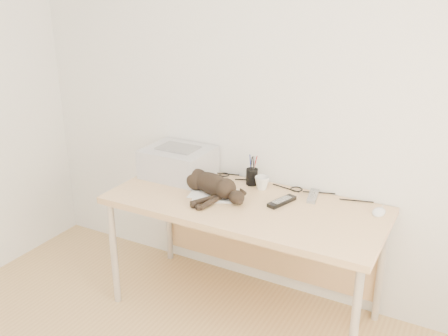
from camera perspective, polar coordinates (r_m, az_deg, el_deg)
The scene contains 11 objects.
wall_back at distance 3.01m, azimuth 5.57°, elevation 8.37°, with size 3.50×3.50×0.00m, color white.
desk at distance 3.01m, azimuth 3.05°, elevation -5.64°, with size 1.60×0.70×0.74m.
printer at distance 3.24m, azimuth -5.22°, elevation 0.70°, with size 0.41×0.35×0.20m.
papers at distance 2.96m, azimuth -1.14°, elevation -3.10°, with size 0.34×0.28×0.01m.
cat at distance 2.97m, azimuth -1.63°, elevation -1.91°, with size 0.58×0.37×0.14m.
mug at distance 3.04m, azimuth 4.36°, elevation -1.73°, with size 0.09×0.09×0.08m, color white.
pen_cup at distance 3.11m, azimuth 3.21°, elevation -0.96°, with size 0.07×0.07×0.19m.
remote_grey at distance 2.98m, azimuth 10.12°, elevation -3.18°, with size 0.05×0.18×0.02m, color slate.
remote_black at distance 2.88m, azimuth 6.62°, elevation -3.83°, with size 0.06×0.20×0.02m, color black.
mouse at distance 2.87m, azimuth 17.30°, elevation -4.60°, with size 0.07×0.12×0.04m, color white.
cable_tangle at distance 3.13m, azimuth 4.86°, elevation -1.74°, with size 1.36×0.08×0.01m, color black, non-canonical shape.
Camera 1 is at (1.14, -0.96, 1.95)m, focal length 40.00 mm.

